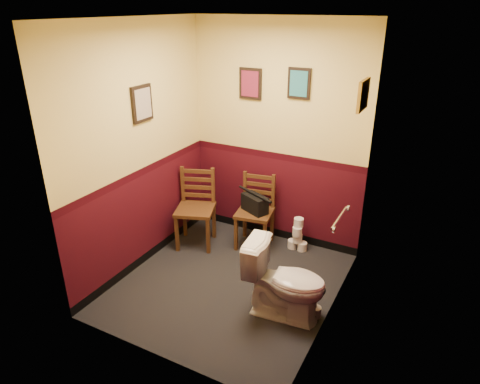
# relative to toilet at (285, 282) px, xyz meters

# --- Properties ---
(floor) EXTENTS (2.20, 2.40, 0.00)m
(floor) POSITION_rel_toilet_xyz_m (-0.72, 0.19, -0.39)
(floor) COLOR black
(floor) RESTS_ON ground
(ceiling) EXTENTS (2.20, 2.40, 0.00)m
(ceiling) POSITION_rel_toilet_xyz_m (-0.72, 0.19, 2.31)
(ceiling) COLOR silver
(ceiling) RESTS_ON ground
(wall_back) EXTENTS (2.20, 0.00, 2.70)m
(wall_back) POSITION_rel_toilet_xyz_m (-0.72, 1.39, 0.96)
(wall_back) COLOR #3C0A14
(wall_back) RESTS_ON ground
(wall_front) EXTENTS (2.20, 0.00, 2.70)m
(wall_front) POSITION_rel_toilet_xyz_m (-0.72, -1.01, 0.96)
(wall_front) COLOR #3C0A14
(wall_front) RESTS_ON ground
(wall_left) EXTENTS (0.00, 2.40, 2.70)m
(wall_left) POSITION_rel_toilet_xyz_m (-1.82, 0.19, 0.96)
(wall_left) COLOR #3C0A14
(wall_left) RESTS_ON ground
(wall_right) EXTENTS (0.00, 2.40, 2.70)m
(wall_right) POSITION_rel_toilet_xyz_m (0.38, 0.19, 0.96)
(wall_right) COLOR #3C0A14
(wall_right) RESTS_ON ground
(grab_bar) EXTENTS (0.05, 0.56, 0.06)m
(grab_bar) POSITION_rel_toilet_xyz_m (0.35, 0.44, 0.56)
(grab_bar) COLOR silver
(grab_bar) RESTS_ON wall_right
(framed_print_back_a) EXTENTS (0.28, 0.04, 0.36)m
(framed_print_back_a) POSITION_rel_toilet_xyz_m (-1.07, 1.37, 1.56)
(framed_print_back_a) COLOR black
(framed_print_back_a) RESTS_ON wall_back
(framed_print_back_b) EXTENTS (0.26, 0.04, 0.34)m
(framed_print_back_b) POSITION_rel_toilet_xyz_m (-0.47, 1.37, 1.61)
(framed_print_back_b) COLOR black
(framed_print_back_b) RESTS_ON wall_back
(framed_print_left) EXTENTS (0.04, 0.30, 0.38)m
(framed_print_left) POSITION_rel_toilet_xyz_m (-1.80, 0.29, 1.46)
(framed_print_left) COLOR black
(framed_print_left) RESTS_ON wall_left
(framed_print_right) EXTENTS (0.04, 0.34, 0.28)m
(framed_print_right) POSITION_rel_toilet_xyz_m (0.36, 0.79, 1.66)
(framed_print_right) COLOR olive
(framed_print_right) RESTS_ON wall_right
(toilet) EXTENTS (0.83, 0.52, 0.77)m
(toilet) POSITION_rel_toilet_xyz_m (0.00, 0.00, 0.00)
(toilet) COLOR white
(toilet) RESTS_ON floor
(toilet_brush) EXTENTS (0.11, 0.11, 0.38)m
(toilet_brush) POSITION_rel_toilet_xyz_m (0.29, 0.12, -0.33)
(toilet_brush) COLOR silver
(toilet_brush) RESTS_ON floor
(chair_left) EXTENTS (0.58, 0.58, 0.97)m
(chair_left) POSITION_rel_toilet_xyz_m (-1.52, 0.78, 0.10)
(chair_left) COLOR #4D2E17
(chair_left) RESTS_ON floor
(chair_right) EXTENTS (0.49, 0.49, 0.91)m
(chair_right) POSITION_rel_toilet_xyz_m (-0.84, 1.09, 0.07)
(chair_right) COLOR #4D2E17
(chair_right) RESTS_ON floor
(handbag) EXTENTS (0.38, 0.29, 0.25)m
(handbag) POSITION_rel_toilet_xyz_m (-0.84, 1.05, 0.20)
(handbag) COLOR black
(handbag) RESTS_ON chair_right
(tp_stack) EXTENTS (0.25, 0.15, 0.43)m
(tp_stack) POSITION_rel_toilet_xyz_m (-0.32, 1.21, -0.21)
(tp_stack) COLOR silver
(tp_stack) RESTS_ON floor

